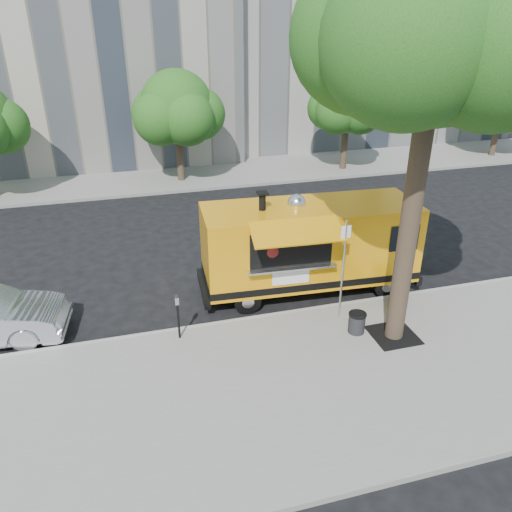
{
  "coord_description": "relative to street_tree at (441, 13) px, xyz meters",
  "views": [
    {
      "loc": [
        -3.99,
        -12.58,
        8.03
      ],
      "look_at": [
        -0.49,
        0.0,
        1.63
      ],
      "focal_mm": 35.0,
      "sensor_mm": 36.0,
      "label": 1
    }
  ],
  "objects": [
    {
      "name": "trash_bin_left",
      "position": [
        -0.91,
        0.42,
        -7.55
      ],
      "size": [
        0.49,
        0.49,
        0.59
      ],
      "color": "black",
      "rests_on": "sidewalk"
    },
    {
      "name": "parking_meter",
      "position": [
        -5.6,
        1.45,
        -7.03
      ],
      "size": [
        0.11,
        0.11,
        1.33
      ],
      "color": "black",
      "rests_on": "sidewalk"
    },
    {
      "name": "far_tree_d",
      "position": [
        15.4,
        15.4,
        -4.12
      ],
      "size": [
        3.78,
        3.78,
        5.64
      ],
      "color": "#33261C",
      "rests_on": "far_sidewalk"
    },
    {
      "name": "far_sidewalk",
      "position": [
        -2.6,
        16.3,
        -7.94
      ],
      "size": [
        60.0,
        5.0,
        0.15
      ],
      "primitive_type": "cube",
      "color": "gray",
      "rests_on": "ground"
    },
    {
      "name": "street_tree",
      "position": [
        0.0,
        0.0,
        0.0
      ],
      "size": [
        4.68,
        4.68,
        10.27
      ],
      "color": "#33261C",
      "rests_on": "sidewalk"
    },
    {
      "name": "trash_bin_right",
      "position": [
        0.9,
        1.29,
        -7.54
      ],
      "size": [
        0.51,
        0.51,
        0.61
      ],
      "color": "black",
      "rests_on": "sidewalk"
    },
    {
      "name": "food_truck",
      "position": [
        -1.3,
        3.18,
        -6.43
      ],
      "size": [
        6.94,
        3.35,
        3.37
      ],
      "rotation": [
        0.0,
        0.0,
        -0.06
      ],
      "color": "orange",
      "rests_on": "ground"
    },
    {
      "name": "far_tree_b",
      "position": [
        -3.6,
        15.5,
        -4.18
      ],
      "size": [
        3.6,
        3.6,
        5.5
      ],
      "color": "#33261C",
      "rests_on": "far_sidewalk"
    },
    {
      "name": "ground",
      "position": [
        -2.6,
        2.8,
        -8.01
      ],
      "size": [
        120.0,
        120.0,
        0.0
      ],
      "primitive_type": "plane",
      "color": "black",
      "rests_on": "ground"
    },
    {
      "name": "sidewalk",
      "position": [
        -2.6,
        -1.2,
        -7.94
      ],
      "size": [
        60.0,
        6.0,
        0.15
      ],
      "primitive_type": "cube",
      "color": "gray",
      "rests_on": "ground"
    },
    {
      "name": "sign_post",
      "position": [
        -1.05,
        1.25,
        -6.16
      ],
      "size": [
        0.28,
        0.06,
        3.0
      ],
      "color": "silver",
      "rests_on": "sidewalk"
    },
    {
      "name": "far_tree_c",
      "position": [
        5.4,
        15.2,
        -4.3
      ],
      "size": [
        3.24,
        3.24,
        5.21
      ],
      "color": "#33261C",
      "rests_on": "far_sidewalk"
    },
    {
      "name": "curb",
      "position": [
        -2.6,
        1.87,
        -7.94
      ],
      "size": [
        60.0,
        0.14,
        0.16
      ],
      "primitive_type": "cube",
      "color": "#999993",
      "rests_on": "ground"
    },
    {
      "name": "tree_well",
      "position": [
        0.0,
        0.0,
        -7.86
      ],
      "size": [
        1.2,
        1.2,
        0.02
      ],
      "primitive_type": "cube",
      "color": "black",
      "rests_on": "sidewalk"
    }
  ]
}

